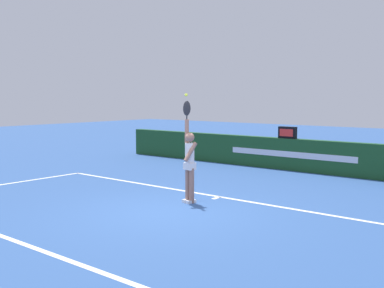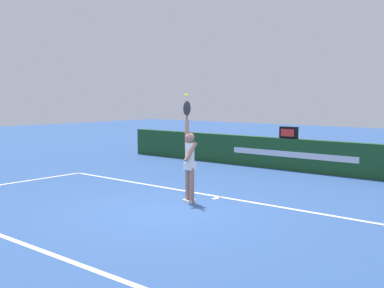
% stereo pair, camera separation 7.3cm
% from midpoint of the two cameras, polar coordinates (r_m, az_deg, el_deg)
% --- Properties ---
extents(ground_plane, '(60.00, 60.00, 0.00)m').
position_cam_midpoint_polar(ground_plane, '(10.15, -3.10, -8.15)').
color(ground_plane, '#2E5290').
extents(court_lines, '(11.40, 5.18, 0.00)m').
position_cam_midpoint_polar(court_lines, '(9.71, -5.67, -8.81)').
color(court_lines, white).
rests_on(court_lines, ground).
extents(back_wall, '(15.90, 0.30, 1.06)m').
position_cam_midpoint_polar(back_wall, '(15.67, 13.98, -1.42)').
color(back_wall, '#194721').
rests_on(back_wall, ground).
extents(speed_display, '(0.62, 0.18, 0.39)m').
position_cam_midpoint_polar(speed_display, '(15.96, 11.38, 1.37)').
color(speed_display, black).
rests_on(speed_display, back_wall).
extents(tennis_player, '(0.44, 0.39, 2.36)m').
position_cam_midpoint_polar(tennis_player, '(10.79, -0.51, -2.08)').
color(tennis_player, '#9C6D5D').
rests_on(tennis_player, ground).
extents(tennis_ball, '(0.07, 0.07, 0.07)m').
position_cam_midpoint_polar(tennis_ball, '(10.77, -0.91, 5.98)').
color(tennis_ball, '#CCE035').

